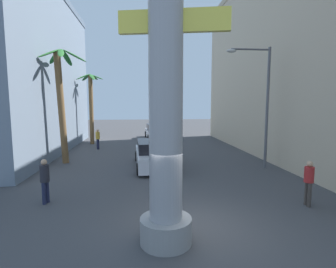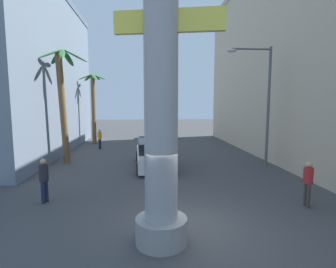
{
  "view_description": "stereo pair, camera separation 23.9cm",
  "coord_description": "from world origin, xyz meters",
  "px_view_note": "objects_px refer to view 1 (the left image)",
  "views": [
    {
      "loc": [
        -1.49,
        -7.49,
        3.78
      ],
      "look_at": [
        0.0,
        6.3,
        2.15
      ],
      "focal_mm": 28.0,
      "sensor_mm": 36.0,
      "label": 1
    },
    {
      "loc": [
        -1.25,
        -7.51,
        3.78
      ],
      "look_at": [
        0.0,
        6.3,
        2.15
      ],
      "focal_mm": 28.0,
      "sensor_mm": 36.0,
      "label": 2
    }
  ],
  "objects_px": {
    "palm_tree_far_left": "(91,102)",
    "pedestrian_far_left": "(98,138)",
    "pedestrian_curb_left": "(45,178)",
    "street_lamp": "(261,96)",
    "pedestrian_by_sign": "(309,180)",
    "car_far": "(155,132)",
    "palm_tree_mid_left": "(61,97)",
    "car_lead": "(153,155)",
    "neon_sign_pole": "(166,56)"
  },
  "relations": [
    {
      "from": "palm_tree_far_left",
      "to": "pedestrian_far_left",
      "type": "xyz_separation_m",
      "value": [
        0.98,
        -3.0,
        -2.89
      ]
    },
    {
      "from": "pedestrian_curb_left",
      "to": "car_far",
      "type": "bearing_deg",
      "value": 73.85
    },
    {
      "from": "car_far",
      "to": "neon_sign_pole",
      "type": "bearing_deg",
      "value": -92.56
    },
    {
      "from": "pedestrian_far_left",
      "to": "pedestrian_by_sign",
      "type": "bearing_deg",
      "value": -53.85
    },
    {
      "from": "street_lamp",
      "to": "car_lead",
      "type": "relative_size",
      "value": 1.37
    },
    {
      "from": "car_far",
      "to": "palm_tree_mid_left",
      "type": "bearing_deg",
      "value": -119.78
    },
    {
      "from": "pedestrian_by_sign",
      "to": "neon_sign_pole",
      "type": "bearing_deg",
      "value": -159.84
    },
    {
      "from": "palm_tree_far_left",
      "to": "pedestrian_far_left",
      "type": "bearing_deg",
      "value": -71.92
    },
    {
      "from": "car_far",
      "to": "palm_tree_mid_left",
      "type": "distance_m",
      "value": 13.32
    },
    {
      "from": "car_far",
      "to": "palm_tree_mid_left",
      "type": "xyz_separation_m",
      "value": [
        -6.39,
        -11.17,
        3.44
      ]
    },
    {
      "from": "street_lamp",
      "to": "palm_tree_far_left",
      "type": "bearing_deg",
      "value": 137.06
    },
    {
      "from": "street_lamp",
      "to": "pedestrian_curb_left",
      "type": "bearing_deg",
      "value": -157.44
    },
    {
      "from": "palm_tree_far_left",
      "to": "pedestrian_curb_left",
      "type": "bearing_deg",
      "value": -86.66
    },
    {
      "from": "pedestrian_curb_left",
      "to": "pedestrian_by_sign",
      "type": "bearing_deg",
      "value": -7.55
    },
    {
      "from": "neon_sign_pole",
      "to": "pedestrian_far_left",
      "type": "bearing_deg",
      "value": 105.28
    },
    {
      "from": "palm_tree_far_left",
      "to": "pedestrian_curb_left",
      "type": "height_order",
      "value": "palm_tree_far_left"
    },
    {
      "from": "car_far",
      "to": "palm_tree_mid_left",
      "type": "height_order",
      "value": "palm_tree_mid_left"
    },
    {
      "from": "neon_sign_pole",
      "to": "palm_tree_far_left",
      "type": "xyz_separation_m",
      "value": [
        -5.12,
        18.16,
        -1.11
      ]
    },
    {
      "from": "car_lead",
      "to": "pedestrian_by_sign",
      "type": "height_order",
      "value": "pedestrian_by_sign"
    },
    {
      "from": "car_lead",
      "to": "palm_tree_mid_left",
      "type": "bearing_deg",
      "value": 165.3
    },
    {
      "from": "palm_tree_far_left",
      "to": "pedestrian_far_left",
      "type": "distance_m",
      "value": 4.27
    },
    {
      "from": "palm_tree_far_left",
      "to": "pedestrian_by_sign",
      "type": "bearing_deg",
      "value": -56.75
    },
    {
      "from": "car_far",
      "to": "pedestrian_by_sign",
      "type": "xyz_separation_m",
      "value": [
        4.52,
        -19.26,
        0.26
      ]
    },
    {
      "from": "street_lamp",
      "to": "car_lead",
      "type": "distance_m",
      "value": 7.09
    },
    {
      "from": "street_lamp",
      "to": "car_far",
      "type": "bearing_deg",
      "value": 111.02
    },
    {
      "from": "pedestrian_by_sign",
      "to": "car_far",
      "type": "bearing_deg",
      "value": 103.2
    },
    {
      "from": "palm_tree_far_left",
      "to": "car_far",
      "type": "bearing_deg",
      "value": 27.13
    },
    {
      "from": "car_far",
      "to": "pedestrian_by_sign",
      "type": "distance_m",
      "value": 19.78
    },
    {
      "from": "car_far",
      "to": "pedestrian_far_left",
      "type": "xyz_separation_m",
      "value": [
        -5.09,
        -6.11,
        0.23
      ]
    },
    {
      "from": "pedestrian_by_sign",
      "to": "pedestrian_curb_left",
      "type": "relative_size",
      "value": 0.99
    },
    {
      "from": "neon_sign_pole",
      "to": "palm_tree_far_left",
      "type": "distance_m",
      "value": 18.9
    },
    {
      "from": "palm_tree_far_left",
      "to": "palm_tree_mid_left",
      "type": "xyz_separation_m",
      "value": [
        -0.32,
        -8.06,
        0.32
      ]
    },
    {
      "from": "car_far",
      "to": "pedestrian_by_sign",
      "type": "height_order",
      "value": "pedestrian_by_sign"
    },
    {
      "from": "palm_tree_far_left",
      "to": "pedestrian_curb_left",
      "type": "xyz_separation_m",
      "value": [
        0.87,
        -14.86,
        -2.86
      ]
    },
    {
      "from": "neon_sign_pole",
      "to": "car_far",
      "type": "xyz_separation_m",
      "value": [
        0.95,
        21.27,
        -4.23
      ]
    },
    {
      "from": "neon_sign_pole",
      "to": "street_lamp",
      "type": "bearing_deg",
      "value": 50.97
    },
    {
      "from": "car_far",
      "to": "palm_tree_far_left",
      "type": "xyz_separation_m",
      "value": [
        -6.07,
        -3.11,
        3.12
      ]
    },
    {
      "from": "palm_tree_far_left",
      "to": "palm_tree_mid_left",
      "type": "bearing_deg",
      "value": -92.29
    },
    {
      "from": "pedestrian_curb_left",
      "to": "street_lamp",
      "type": "bearing_deg",
      "value": 22.56
    },
    {
      "from": "street_lamp",
      "to": "car_lead",
      "type": "bearing_deg",
      "value": 170.6
    },
    {
      "from": "street_lamp",
      "to": "palm_tree_far_left",
      "type": "height_order",
      "value": "street_lamp"
    },
    {
      "from": "palm_tree_mid_left",
      "to": "pedestrian_far_left",
      "type": "relative_size",
      "value": 4.25
    },
    {
      "from": "street_lamp",
      "to": "pedestrian_curb_left",
      "type": "distance_m",
      "value": 11.75
    },
    {
      "from": "palm_tree_mid_left",
      "to": "pedestrian_curb_left",
      "type": "bearing_deg",
      "value": -80.08
    },
    {
      "from": "neon_sign_pole",
      "to": "car_far",
      "type": "relative_size",
      "value": 2.37
    },
    {
      "from": "car_lead",
      "to": "palm_tree_far_left",
      "type": "xyz_separation_m",
      "value": [
        -5.21,
        9.51,
        3.12
      ]
    },
    {
      "from": "street_lamp",
      "to": "pedestrian_far_left",
      "type": "xyz_separation_m",
      "value": [
        -10.33,
        7.53,
        -3.23
      ]
    },
    {
      "from": "car_lead",
      "to": "palm_tree_far_left",
      "type": "bearing_deg",
      "value": 118.69
    },
    {
      "from": "car_lead",
      "to": "palm_tree_mid_left",
      "type": "distance_m",
      "value": 6.67
    },
    {
      "from": "pedestrian_by_sign",
      "to": "palm_tree_mid_left",
      "type": "bearing_deg",
      "value": 143.45
    }
  ]
}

